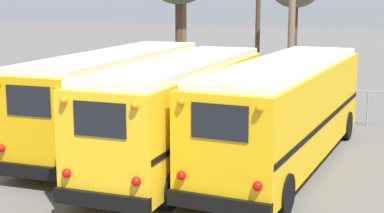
# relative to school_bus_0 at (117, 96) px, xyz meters

# --- Properties ---
(ground_plane) EXTENTS (160.00, 160.00, 0.00)m
(ground_plane) POSITION_rel_school_bus_0_xyz_m (2.95, -0.76, -1.75)
(ground_plane) COLOR #5B5956
(school_bus_0) EXTENTS (3.08, 10.47, 3.22)m
(school_bus_0) POSITION_rel_school_bus_0_xyz_m (0.00, 0.00, 0.00)
(school_bus_0) COLOR #EAAA0F
(school_bus_0) RESTS_ON ground
(school_bus_1) EXTENTS (2.93, 10.50, 3.20)m
(school_bus_1) POSITION_rel_school_bus_0_xyz_m (2.96, -1.19, -0.01)
(school_bus_1) COLOR yellow
(school_bus_1) RESTS_ON ground
(school_bus_2) EXTENTS (2.81, 11.00, 3.20)m
(school_bus_2) POSITION_rel_school_bus_0_xyz_m (5.91, -0.13, -0.00)
(school_bus_2) COLOR yellow
(school_bus_2) RESTS_ON ground
(utility_pole) EXTENTS (1.80, 0.33, 8.21)m
(utility_pole) POSITION_rel_school_bus_0_xyz_m (3.53, 10.31, 2.48)
(utility_pole) COLOR #75604C
(utility_pole) RESTS_ON ground
(fence_line) EXTENTS (13.97, 0.06, 1.42)m
(fence_line) POSITION_rel_school_bus_0_xyz_m (2.95, 6.47, -0.78)
(fence_line) COLOR #939399
(fence_line) RESTS_ON ground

